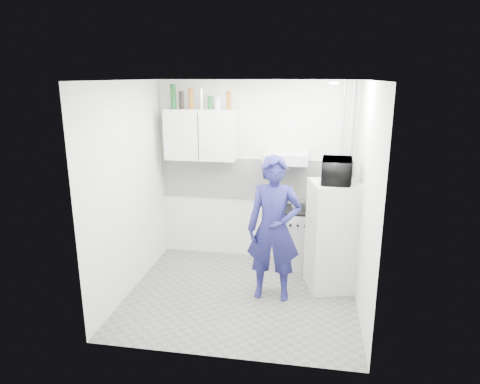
# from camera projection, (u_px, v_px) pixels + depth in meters

# --- Properties ---
(floor) EXTENTS (2.80, 2.80, 0.00)m
(floor) POSITION_uv_depth(u_px,v_px,m) (241.00, 295.00, 5.35)
(floor) COLOR #535352
(floor) RESTS_ON ground
(ceiling) EXTENTS (2.80, 2.80, 0.00)m
(ceiling) POSITION_uv_depth(u_px,v_px,m) (242.00, 80.00, 4.66)
(ceiling) COLOR white
(ceiling) RESTS_ON wall_back
(wall_back) EXTENTS (2.80, 0.00, 2.80)m
(wall_back) POSITION_uv_depth(u_px,v_px,m) (256.00, 172.00, 6.20)
(wall_back) COLOR silver
(wall_back) RESTS_ON floor
(wall_left) EXTENTS (0.00, 2.60, 2.60)m
(wall_left) POSITION_uv_depth(u_px,v_px,m) (129.00, 190.00, 5.23)
(wall_left) COLOR silver
(wall_left) RESTS_ON floor
(wall_right) EXTENTS (0.00, 2.60, 2.60)m
(wall_right) POSITION_uv_depth(u_px,v_px,m) (365.00, 200.00, 4.78)
(wall_right) COLOR silver
(wall_right) RESTS_ON floor
(person) EXTENTS (0.64, 0.42, 1.77)m
(person) POSITION_uv_depth(u_px,v_px,m) (274.00, 229.00, 5.09)
(person) COLOR navy
(person) RESTS_ON floor
(stove) EXTENTS (0.51, 0.51, 0.82)m
(stove) POSITION_uv_depth(u_px,v_px,m) (301.00, 239.00, 6.08)
(stove) COLOR #B9B9B9
(stove) RESTS_ON floor
(fridge) EXTENTS (0.70, 0.70, 1.39)m
(fridge) POSITION_uv_depth(u_px,v_px,m) (333.00, 236.00, 5.39)
(fridge) COLOR white
(fridge) RESTS_ON floor
(stove_top) EXTENTS (0.49, 0.49, 0.03)m
(stove_top) POSITION_uv_depth(u_px,v_px,m) (302.00, 210.00, 5.97)
(stove_top) COLOR black
(stove_top) RESTS_ON stove
(saucepan) EXTENTS (0.20, 0.20, 0.11)m
(saucepan) POSITION_uv_depth(u_px,v_px,m) (299.00, 205.00, 5.99)
(saucepan) COLOR silver
(saucepan) RESTS_ON stove_top
(microwave) EXTENTS (0.54, 0.38, 0.29)m
(microwave) POSITION_uv_depth(u_px,v_px,m) (337.00, 171.00, 5.17)
(microwave) COLOR black
(microwave) RESTS_ON fridge
(bottle_a) EXTENTS (0.08, 0.08, 0.34)m
(bottle_a) POSITION_uv_depth(u_px,v_px,m) (173.00, 97.00, 5.93)
(bottle_a) COLOR #144C1E
(bottle_a) RESTS_ON upper_cabinet
(bottle_b) EXTENTS (0.06, 0.06, 0.24)m
(bottle_b) POSITION_uv_depth(u_px,v_px,m) (181.00, 100.00, 5.93)
(bottle_b) COLOR black
(bottle_b) RESTS_ON upper_cabinet
(bottle_c) EXTENTS (0.07, 0.07, 0.29)m
(bottle_c) POSITION_uv_depth(u_px,v_px,m) (191.00, 98.00, 5.90)
(bottle_c) COLOR brown
(bottle_c) RESTS_ON upper_cabinet
(bottle_d) EXTENTS (0.06, 0.06, 0.28)m
(bottle_d) POSITION_uv_depth(u_px,v_px,m) (201.00, 99.00, 5.88)
(bottle_d) COLOR silver
(bottle_d) RESTS_ON upper_cabinet
(canister_a) EXTENTS (0.07, 0.07, 0.19)m
(canister_a) POSITION_uv_depth(u_px,v_px,m) (210.00, 103.00, 5.87)
(canister_a) COLOR #144C1E
(canister_a) RESTS_ON upper_cabinet
(canister_b) EXTENTS (0.09, 0.09, 0.17)m
(canister_b) POSITION_uv_depth(u_px,v_px,m) (218.00, 103.00, 5.85)
(canister_b) COLOR #B2B7BC
(canister_b) RESTS_ON upper_cabinet
(bottle_e) EXTENTS (0.06, 0.06, 0.25)m
(bottle_e) POSITION_uv_depth(u_px,v_px,m) (229.00, 100.00, 5.82)
(bottle_e) COLOR brown
(bottle_e) RESTS_ON upper_cabinet
(upper_cabinet) EXTENTS (1.00, 0.35, 0.70)m
(upper_cabinet) POSITION_uv_depth(u_px,v_px,m) (201.00, 135.00, 6.01)
(upper_cabinet) COLOR white
(upper_cabinet) RESTS_ON wall_back
(range_hood) EXTENTS (0.60, 0.50, 0.14)m
(range_hood) POSITION_uv_depth(u_px,v_px,m) (286.00, 158.00, 5.81)
(range_hood) COLOR #B9B9B9
(range_hood) RESTS_ON wall_back
(backsplash) EXTENTS (2.74, 0.03, 0.60)m
(backsplash) POSITION_uv_depth(u_px,v_px,m) (255.00, 179.00, 6.21)
(backsplash) COLOR white
(backsplash) RESTS_ON wall_back
(pipe_a) EXTENTS (0.05, 0.05, 2.60)m
(pipe_a) POSITION_uv_depth(u_px,v_px,m) (348.00, 177.00, 5.91)
(pipe_a) COLOR #B9B9B9
(pipe_a) RESTS_ON floor
(pipe_b) EXTENTS (0.04, 0.04, 2.60)m
(pipe_b) POSITION_uv_depth(u_px,v_px,m) (339.00, 176.00, 5.93)
(pipe_b) COLOR #B9B9B9
(pipe_b) RESTS_ON floor
(ceiling_spot_fixture) EXTENTS (0.10, 0.10, 0.02)m
(ceiling_spot_fixture) POSITION_uv_depth(u_px,v_px,m) (334.00, 83.00, 4.70)
(ceiling_spot_fixture) COLOR white
(ceiling_spot_fixture) RESTS_ON ceiling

